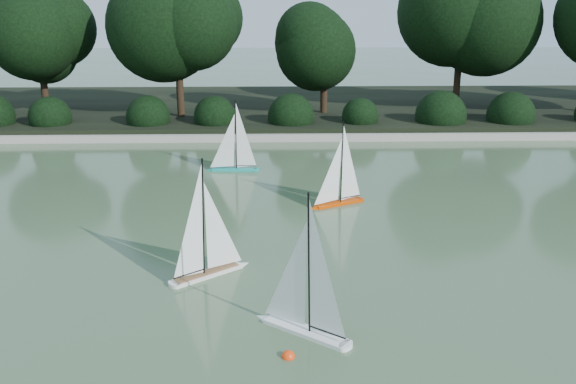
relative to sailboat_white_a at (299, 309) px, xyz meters
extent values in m
plane|color=#385030|center=(0.23, 0.61, -0.27)|extent=(80.00, 80.00, 0.00)
cube|color=gray|center=(0.23, 9.61, -0.18)|extent=(40.00, 0.35, 0.18)
cube|color=black|center=(0.23, 13.61, -0.12)|extent=(40.00, 8.00, 0.30)
cylinder|color=black|center=(-6.77, 12.41, 0.42)|extent=(0.20, 0.20, 1.37)
sphere|color=black|center=(-6.77, 12.41, 2.11)|extent=(2.24, 2.24, 2.24)
cylinder|color=black|center=(-2.77, 11.51, 0.56)|extent=(0.20, 0.20, 1.66)
sphere|color=black|center=(-2.77, 11.51, 2.58)|extent=(2.66, 2.66, 2.66)
cylinder|color=black|center=(1.23, 12.01, 0.36)|extent=(0.20, 0.20, 1.26)
sphere|color=black|center=(1.23, 12.01, 1.94)|extent=(2.10, 2.10, 2.10)
cylinder|color=black|center=(5.23, 12.71, 0.60)|extent=(0.20, 0.20, 1.73)
sphere|color=black|center=(5.23, 12.71, 2.72)|extent=(2.80, 2.80, 2.80)
sphere|color=black|center=(-5.77, 10.51, 0.18)|extent=(1.10, 1.10, 1.10)
sphere|color=black|center=(-3.77, 10.51, 0.18)|extent=(1.10, 1.10, 1.10)
sphere|color=black|center=(-1.77, 10.51, 0.18)|extent=(1.10, 1.10, 1.10)
sphere|color=black|center=(0.23, 10.51, 0.18)|extent=(1.10, 1.10, 1.10)
sphere|color=black|center=(2.23, 10.51, 0.18)|extent=(1.10, 1.10, 1.10)
sphere|color=black|center=(4.23, 10.51, 0.18)|extent=(1.10, 1.10, 1.10)
sphere|color=black|center=(6.23, 10.51, 0.18)|extent=(1.10, 1.10, 1.10)
cube|color=white|center=(0.07, -0.06, -0.22)|extent=(0.92, 0.78, 0.10)
cone|color=white|center=(-0.38, 0.30, -0.22)|extent=(0.28, 0.28, 0.20)
cylinder|color=white|center=(0.47, -0.37, -0.22)|extent=(0.17, 0.17, 0.10)
cylinder|color=black|center=(0.11, -0.09, 0.61)|extent=(0.03, 0.03, 1.56)
cylinder|color=black|center=(0.29, -0.23, -0.11)|extent=(0.37, 0.30, 0.02)
cube|color=white|center=(-1.12, 1.47, -0.22)|extent=(0.90, 0.78, 0.10)
cone|color=white|center=(-0.67, 1.83, -0.22)|extent=(0.28, 0.28, 0.20)
cylinder|color=white|center=(-1.51, 1.15, -0.22)|extent=(0.17, 0.17, 0.10)
cube|color=olive|center=(-1.12, 1.47, -0.17)|extent=(0.81, 0.69, 0.01)
cylinder|color=black|center=(-1.16, 1.43, 0.60)|extent=(0.03, 0.03, 1.54)
cylinder|color=black|center=(-1.33, 1.30, -0.11)|extent=(0.37, 0.30, 0.02)
cube|color=#DB3D00|center=(0.89, 4.41, -0.22)|extent=(0.89, 0.59, 0.09)
cone|color=#DB3D00|center=(0.42, 4.16, -0.22)|extent=(0.25, 0.25, 0.18)
cylinder|color=#DB3D00|center=(1.29, 4.63, -0.22)|extent=(0.15, 0.15, 0.09)
cylinder|color=black|center=(0.93, 4.43, 0.53)|extent=(0.02, 0.02, 1.41)
cylinder|color=black|center=(1.10, 4.53, -0.12)|extent=(0.38, 0.21, 0.01)
cube|color=teal|center=(-1.05, 6.75, -0.22)|extent=(0.92, 0.21, 0.09)
cone|color=teal|center=(-1.58, 6.77, -0.22)|extent=(0.19, 0.19, 0.18)
cylinder|color=teal|center=(-0.59, 6.73, -0.22)|extent=(0.11, 0.11, 0.09)
cylinder|color=black|center=(-1.00, 6.75, 0.54)|extent=(0.02, 0.02, 1.42)
cylinder|color=black|center=(-0.80, 6.74, -0.12)|extent=(0.42, 0.03, 0.01)
sphere|color=#FF3C0D|center=(-0.13, -0.52, -0.27)|extent=(0.14, 0.14, 0.14)
camera|label=1|loc=(-0.28, -6.20, 3.20)|focal=40.00mm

